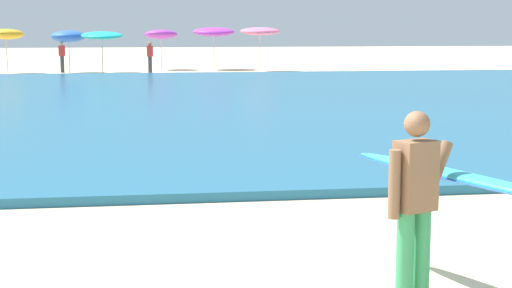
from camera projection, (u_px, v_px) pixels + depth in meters
sea at (165, 102)px, 24.70m from camera, size 120.00×28.00×0.14m
surfer_with_board at (435, 190)px, 6.86m from camera, size 1.38×2.70×1.73m
beach_umbrella_2 at (6, 34)px, 39.70m from camera, size 1.75×1.77×2.26m
beach_umbrella_3 at (69, 36)px, 40.31m from camera, size 1.78×1.78×2.14m
beach_umbrella_4 at (102, 36)px, 40.14m from camera, size 2.10×2.13×2.15m
beach_umbrella_5 at (161, 35)px, 42.96m from camera, size 1.78×1.81×2.22m
beach_umbrella_6 at (214, 32)px, 43.05m from camera, size 2.25×2.27×2.34m
beach_umbrella_7 at (260, 31)px, 41.49m from camera, size 2.08×2.09×2.32m
beachgoer_near_row_left at (150, 56)px, 40.10m from camera, size 0.32×0.20×1.58m
beachgoer_near_row_mid at (62, 56)px, 40.52m from camera, size 0.32×0.20×1.58m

